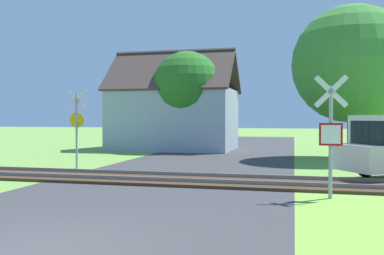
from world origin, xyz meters
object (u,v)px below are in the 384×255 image
(tree_center, at_px, (187,86))
(stop_sign_near, at_px, (331,131))
(house, at_px, (174,117))
(crossing_sign_far, at_px, (77,122))
(tree_right, at_px, (351,64))

(tree_center, bearing_deg, stop_sign_near, -62.68)
(stop_sign_near, distance_m, house, 18.33)
(stop_sign_near, distance_m, crossing_sign_far, 10.91)
(house, relative_size, tree_right, 1.05)
(house, relative_size, tree_center, 1.31)
(house, bearing_deg, crossing_sign_far, -94.72)
(stop_sign_near, height_order, crossing_sign_far, crossing_sign_far)
(crossing_sign_far, distance_m, tree_center, 10.71)
(tree_center, bearing_deg, crossing_sign_far, -102.36)
(tree_right, bearing_deg, house, 157.42)
(tree_right, relative_size, tree_center, 1.24)
(house, xyz_separation_m, tree_right, (10.77, -4.48, 2.71))
(stop_sign_near, height_order, tree_right, tree_right)
(tree_right, xyz_separation_m, tree_center, (-9.58, 3.25, -0.71))
(stop_sign_near, relative_size, tree_right, 0.41)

